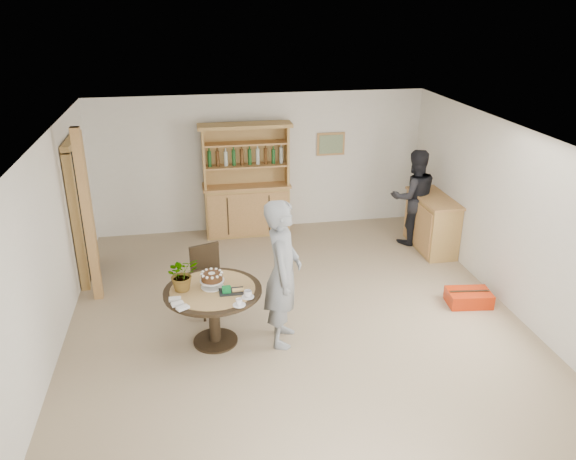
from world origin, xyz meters
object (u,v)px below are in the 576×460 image
(dining_chair, at_px, (208,275))
(red_suitcase, at_px, (469,298))
(teen_boy, at_px, (283,273))
(sideboard, at_px, (432,223))
(dining_table, at_px, (213,300))
(adult_person, at_px, (414,197))
(hutch, at_px, (247,197))

(dining_chair, distance_m, red_suitcase, 3.68)
(teen_boy, xyz_separation_m, red_suitcase, (2.75, 0.42, -0.84))
(sideboard, xyz_separation_m, teen_boy, (-2.99, -2.34, 0.47))
(dining_table, relative_size, adult_person, 0.71)
(hutch, bearing_deg, red_suitcase, -48.48)
(red_suitcase, bearing_deg, teen_boy, -164.48)
(adult_person, bearing_deg, hutch, -18.52)
(hutch, xyz_separation_m, sideboard, (3.04, -1.24, -0.22))
(sideboard, height_order, dining_table, sideboard)
(hutch, height_order, red_suitcase, hutch)
(adult_person, bearing_deg, dining_table, 35.25)
(hutch, bearing_deg, adult_person, -18.55)
(sideboard, bearing_deg, adult_person, 128.49)
(hutch, relative_size, sideboard, 1.62)
(hutch, height_order, teen_boy, hutch)
(hutch, relative_size, red_suitcase, 3.17)
(hutch, distance_m, red_suitcase, 4.26)
(red_suitcase, bearing_deg, dining_chair, 178.90)
(sideboard, bearing_deg, dining_chair, -159.91)
(sideboard, height_order, red_suitcase, sideboard)
(adult_person, xyz_separation_m, red_suitcase, (0.00, -2.22, -0.74))
(hutch, xyz_separation_m, dining_table, (-0.80, -3.48, -0.08))
(adult_person, bearing_deg, sideboard, 128.52)
(hutch, distance_m, dining_chair, 2.78)
(dining_table, bearing_deg, red_suitcase, 5.04)
(teen_boy, height_order, red_suitcase, teen_boy)
(dining_chair, bearing_deg, hutch, 54.28)
(hutch, xyz_separation_m, dining_chair, (-0.82, -2.65, -0.15))
(sideboard, bearing_deg, teen_boy, -141.95)
(dining_chair, bearing_deg, adult_person, 6.82)
(dining_chair, bearing_deg, dining_table, -106.75)
(sideboard, xyz_separation_m, dining_table, (-3.84, -2.24, 0.13))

